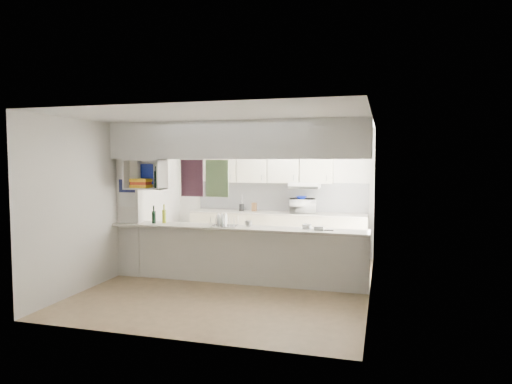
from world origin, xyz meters
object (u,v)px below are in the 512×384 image
(bowl, at_px, (301,198))
(dish_rack, at_px, (224,221))
(wine_bottles, at_px, (159,216))
(microwave, at_px, (302,206))

(bowl, height_order, dish_rack, bowl)
(dish_rack, bearing_deg, wine_bottles, 171.72)
(dish_rack, xyz_separation_m, wine_bottles, (-1.18, 0.05, 0.03))
(bowl, relative_size, wine_bottles, 0.69)
(microwave, bearing_deg, wine_bottles, 32.43)
(bowl, distance_m, dish_rack, 2.32)
(dish_rack, bearing_deg, microwave, 61.84)
(microwave, height_order, wine_bottles, wine_bottles)
(microwave, relative_size, wine_bottles, 1.64)
(bowl, bearing_deg, microwave, 66.69)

